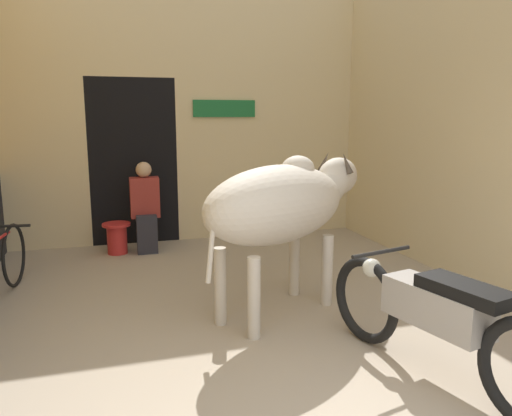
{
  "coord_description": "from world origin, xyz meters",
  "views": [
    {
      "loc": [
        -1.19,
        -1.85,
        1.84
      ],
      "look_at": [
        0.11,
        2.44,
        1.0
      ],
      "focal_mm": 35.0,
      "sensor_mm": 36.0,
      "label": 1
    }
  ],
  "objects_px": {
    "motorcycle_near": "(436,317)",
    "shopkeeper_seated": "(145,205)",
    "plastic_stool": "(117,237)",
    "cow": "(284,203)"
  },
  "relations": [
    {
      "from": "cow",
      "to": "shopkeeper_seated",
      "type": "relative_size",
      "value": 1.68
    },
    {
      "from": "motorcycle_near",
      "to": "shopkeeper_seated",
      "type": "relative_size",
      "value": 1.7
    },
    {
      "from": "plastic_stool",
      "to": "motorcycle_near",
      "type": "bearing_deg",
      "value": -63.12
    },
    {
      "from": "cow",
      "to": "motorcycle_near",
      "type": "relative_size",
      "value": 0.99
    },
    {
      "from": "cow",
      "to": "shopkeeper_seated",
      "type": "height_order",
      "value": "cow"
    },
    {
      "from": "motorcycle_near",
      "to": "shopkeeper_seated",
      "type": "distance_m",
      "value": 4.35
    },
    {
      "from": "shopkeeper_seated",
      "to": "motorcycle_near",
      "type": "bearing_deg",
      "value": -67.73
    },
    {
      "from": "cow",
      "to": "shopkeeper_seated",
      "type": "xyz_separation_m",
      "value": [
        -1.07,
        2.54,
        -0.4
      ]
    },
    {
      "from": "shopkeeper_seated",
      "to": "plastic_stool",
      "type": "distance_m",
      "value": 0.57
    },
    {
      "from": "motorcycle_near",
      "to": "plastic_stool",
      "type": "distance_m",
      "value": 4.51
    }
  ]
}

